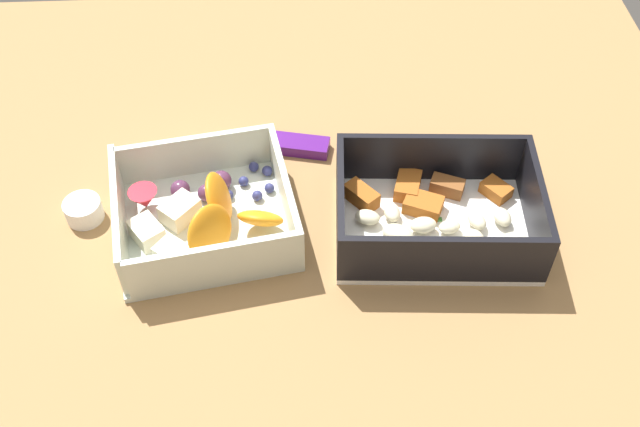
% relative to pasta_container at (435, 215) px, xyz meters
% --- Properties ---
extents(table_surface, '(0.80, 0.80, 0.02)m').
position_rel_pasta_container_xyz_m(table_surface, '(-0.10, 0.00, -0.03)').
color(table_surface, '#9E7547').
rests_on(table_surface, ground).
extents(pasta_container, '(0.19, 0.14, 0.06)m').
position_rel_pasta_container_xyz_m(pasta_container, '(0.00, 0.00, 0.00)').
color(pasta_container, white).
rests_on(pasta_container, table_surface).
extents(fruit_bowl, '(0.18, 0.17, 0.06)m').
position_rel_pasta_container_xyz_m(fruit_bowl, '(-0.21, 0.01, 0.00)').
color(fruit_bowl, silver).
rests_on(fruit_bowl, table_surface).
extents(candy_bar, '(0.07, 0.04, 0.01)m').
position_rel_pasta_container_xyz_m(candy_bar, '(-0.13, 0.11, -0.01)').
color(candy_bar, '#51197A').
rests_on(candy_bar, table_surface).
extents(paper_cup_liner, '(0.04, 0.04, 0.02)m').
position_rel_pasta_container_xyz_m(paper_cup_liner, '(-0.33, 0.03, -0.01)').
color(paper_cup_liner, white).
rests_on(paper_cup_liner, table_surface).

